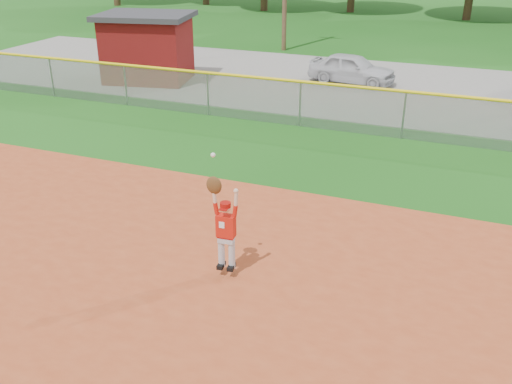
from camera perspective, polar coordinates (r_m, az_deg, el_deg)
ground at (r=9.69m, az=5.38°, el=-13.48°), size 120.00×120.00×0.00m
parking_strip at (r=24.18m, az=16.41°, el=9.63°), size 44.00×10.00×0.03m
car_white_a at (r=24.66m, az=9.58°, el=12.09°), size 3.76×1.91×1.23m
utility_shed at (r=25.08m, az=-10.82°, el=14.05°), size 4.24×3.60×2.80m
outfield_fence at (r=18.19m, az=14.60°, el=7.82°), size 40.06×0.10×1.55m
ballplayer at (r=10.39m, az=-3.20°, el=-3.25°), size 0.61×0.27×2.28m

